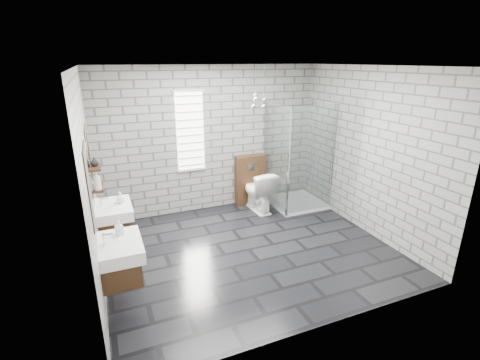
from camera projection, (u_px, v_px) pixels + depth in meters
floor at (249, 250)px, 5.38m from camera, size 4.20×3.60×0.02m
ceiling at (251, 65)px, 4.48m from camera, size 4.20×3.60×0.02m
wall_back at (211, 140)px, 6.51m from camera, size 4.20×0.02×2.70m
wall_front at (326, 216)px, 3.35m from camera, size 4.20×0.02×2.70m
wall_left at (90, 185)px, 4.17m from camera, size 0.02×3.60×2.70m
wall_right at (368, 152)px, 5.69m from camera, size 0.02×3.60×2.70m
vanity_left at (117, 250)px, 3.91m from camera, size 0.47×0.70×1.57m
vanity_right at (111, 211)px, 4.89m from camera, size 0.47×0.70×1.57m
shelf_lower at (97, 188)px, 4.17m from camera, size 0.14×0.30×0.03m
shelf_upper at (94, 167)px, 4.08m from camera, size 0.14×0.30×0.03m
window at (190, 131)px, 6.28m from camera, size 0.56×0.05×1.48m
cistern_panel at (250, 180)px, 6.97m from camera, size 0.60×0.20×1.00m
flush_plate at (252, 167)px, 6.78m from camera, size 0.18×0.01×0.12m
shower_enclosure at (295, 183)px, 6.78m from camera, size 1.00×1.00×2.03m
pendant_cluster at (258, 101)px, 6.16m from camera, size 0.32×0.26×0.75m
toilet at (258, 191)px, 6.66m from camera, size 0.49×0.80×0.79m
soap_bottle_a at (119, 228)px, 4.02m from camera, size 0.10×0.10×0.17m
soap_bottle_b at (120, 197)px, 4.92m from camera, size 0.16×0.16×0.17m
soap_bottle_c at (97, 181)px, 4.03m from camera, size 0.10×0.10×0.22m
vase at (94, 162)px, 4.07m from camera, size 0.10×0.10×0.10m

